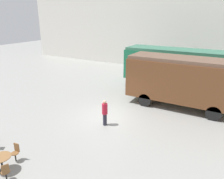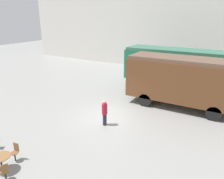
{
  "view_description": "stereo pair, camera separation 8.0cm",
  "coord_description": "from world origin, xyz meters",
  "px_view_note": "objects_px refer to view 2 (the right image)",
  "views": [
    {
      "loc": [
        6.99,
        -11.43,
        6.5
      ],
      "look_at": [
        -0.1,
        1.0,
        1.6
      ],
      "focal_mm": 35.0,
      "sensor_mm": 36.0,
      "label": 1
    },
    {
      "loc": [
        7.06,
        -11.4,
        6.5
      ],
      "look_at": [
        -0.1,
        1.0,
        1.6
      ],
      "focal_mm": 35.0,
      "sensor_mm": 36.0,
      "label": 2
    }
  ],
  "objects_px": {
    "streamlined_locomotive": "(190,67)",
    "cafe_table_mid": "(1,159)",
    "visitor_person": "(105,112)",
    "passenger_coach_wooden": "(183,79)"
  },
  "relations": [
    {
      "from": "streamlined_locomotive",
      "to": "visitor_person",
      "type": "xyz_separation_m",
      "value": [
        -3.08,
        -9.3,
        -1.27
      ]
    },
    {
      "from": "cafe_table_mid",
      "to": "visitor_person",
      "type": "xyz_separation_m",
      "value": [
        1.68,
        5.84,
        0.32
      ]
    },
    {
      "from": "visitor_person",
      "to": "streamlined_locomotive",
      "type": "bearing_deg",
      "value": 71.66
    },
    {
      "from": "passenger_coach_wooden",
      "to": "cafe_table_mid",
      "type": "xyz_separation_m",
      "value": [
        -5.08,
        -11.06,
        -1.57
      ]
    },
    {
      "from": "streamlined_locomotive",
      "to": "passenger_coach_wooden",
      "type": "bearing_deg",
      "value": -85.6
    },
    {
      "from": "passenger_coach_wooden",
      "to": "visitor_person",
      "type": "bearing_deg",
      "value": -123.07
    },
    {
      "from": "cafe_table_mid",
      "to": "passenger_coach_wooden",
      "type": "bearing_deg",
      "value": 65.34
    },
    {
      "from": "streamlined_locomotive",
      "to": "visitor_person",
      "type": "bearing_deg",
      "value": -108.34
    },
    {
      "from": "streamlined_locomotive",
      "to": "cafe_table_mid",
      "type": "relative_size",
      "value": 13.83
    },
    {
      "from": "visitor_person",
      "to": "passenger_coach_wooden",
      "type": "bearing_deg",
      "value": 56.93
    }
  ]
}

